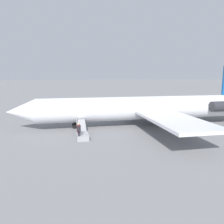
% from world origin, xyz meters
% --- Properties ---
extents(ground_plane, '(600.00, 600.00, 0.00)m').
position_xyz_m(ground_plane, '(0.00, 0.00, 0.00)').
color(ground_plane, slate).
extents(airplane_main, '(30.28, 22.74, 7.18)m').
position_xyz_m(airplane_main, '(-0.97, -0.04, 2.15)').
color(airplane_main, silver).
rests_on(airplane_main, ground).
extents(boarding_stairs, '(1.19, 4.05, 1.76)m').
position_xyz_m(boarding_stairs, '(6.94, 4.18, 0.38)').
color(boarding_stairs, '#99999E').
rests_on(boarding_stairs, ground).
extents(passenger, '(0.36, 0.55, 1.74)m').
position_xyz_m(passenger, '(7.27, 5.32, 1.00)').
color(passenger, '#23232D').
rests_on(passenger, ground).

